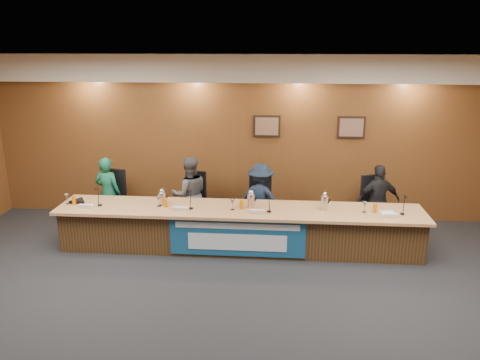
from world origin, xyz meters
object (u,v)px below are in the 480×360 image
object	(u,v)px
dais_body	(239,229)
carafe_mid	(251,201)
carafe_left	(162,199)
office_chair_c	(261,206)
office_chair_a	(111,202)
carafe_right	(324,203)
banner	(237,237)
panelist_c	(261,199)
panelist_b	(190,194)
panelist_d	(378,201)
panelist_a	(108,193)
speakerphone	(79,201)
office_chair_b	(191,204)
office_chair_d	(376,209)

from	to	relation	value
dais_body	carafe_mid	bearing A→B (deg)	0.29
carafe_left	office_chair_c	bearing A→B (deg)	26.74
office_chair_a	carafe_right	bearing A→B (deg)	0.99
banner	carafe_right	bearing A→B (deg)	15.83
panelist_c	carafe_mid	world-z (taller)	panelist_c
panelist_b	panelist_d	distance (m)	3.42
banner	carafe_mid	bearing A→B (deg)	64.88
panelist_a	panelist_d	xyz separation A→B (m)	(4.96, 0.00, -0.02)
panelist_a	panelist_d	size ratio (longest dim) A/B	1.03
office_chair_a	panelist_b	bearing A→B (deg)	9.52
banner	panelist_b	distance (m)	1.55
panelist_b	speakerphone	size ratio (longest dim) A/B	4.41
office_chair_c	carafe_mid	xyz separation A→B (m)	(-0.13, -0.83, 0.39)
carafe_mid	panelist_b	bearing A→B (deg)	148.08
panelist_d	office_chair_b	xyz separation A→B (m)	(-3.42, 0.10, -0.19)
office_chair_b	speakerphone	size ratio (longest dim) A/B	1.50
panelist_b	office_chair_b	xyz separation A→B (m)	(0.00, 0.10, -0.23)
panelist_c	office_chair_d	xyz separation A→B (m)	(2.11, 0.10, -0.18)
dais_body	panelist_c	distance (m)	0.86
office_chair_a	banner	bearing A→B (deg)	-13.07
panelist_a	carafe_right	bearing A→B (deg)	-179.68
panelist_a	panelist_d	world-z (taller)	panelist_a
panelist_b	panelist_d	size ratio (longest dim) A/B	1.05
panelist_a	panelist_c	bearing A→B (deg)	-168.86
panelist_c	carafe_right	distance (m)	1.33
panelist_c	office_chair_a	distance (m)	2.87
panelist_d	carafe_right	size ratio (longest dim) A/B	5.39
office_chair_b	office_chair_d	size ratio (longest dim) A/B	1.00
dais_body	panelist_b	bearing A→B (deg)	143.21
panelist_c	office_chair_a	bearing A→B (deg)	14.63
office_chair_c	carafe_mid	world-z (taller)	carafe_mid
panelist_c	office_chair_d	size ratio (longest dim) A/B	2.74
banner	panelist_c	distance (m)	1.23
banner	panelist_d	distance (m)	2.71
panelist_b	office_chair_d	xyz separation A→B (m)	(3.42, 0.10, -0.23)
panelist_a	office_chair_c	distance (m)	2.87
banner	panelist_c	xyz separation A→B (m)	(0.33, 1.15, 0.28)
panelist_a	carafe_mid	xyz separation A→B (m)	(2.72, -0.73, 0.18)
panelist_d	office_chair_a	xyz separation A→B (m)	(-4.96, 0.10, -0.19)
panelist_d	carafe_right	world-z (taller)	panelist_d
banner	office_chair_c	bearing A→B (deg)	75.25
office_chair_c	speakerphone	bearing A→B (deg)	-170.62
office_chair_d	panelist_b	bearing A→B (deg)	160.65
office_chair_b	carafe_mid	size ratio (longest dim) A/B	2.01
carafe_mid	carafe_right	bearing A→B (deg)	-0.87
panelist_c	panelist_d	world-z (taller)	panelist_d
carafe_left	speakerphone	world-z (taller)	carafe_left
office_chair_b	carafe_right	distance (m)	2.56
dais_body	panelist_a	world-z (taller)	panelist_a
carafe_left	carafe_right	bearing A→B (deg)	-0.56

